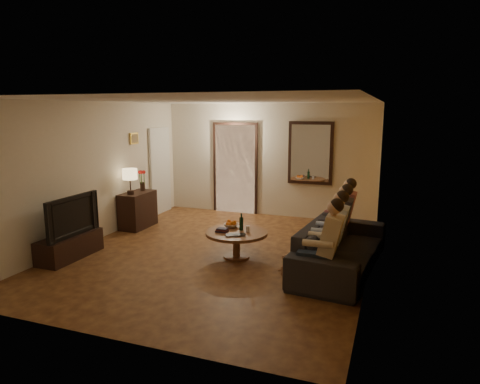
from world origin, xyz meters
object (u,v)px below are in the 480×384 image
(sofa, at_px, (341,246))
(bowl, at_px, (231,225))
(table_lamp, at_px, (130,181))
(coffee_table, at_px, (237,244))
(wine_bottle, at_px, (241,221))
(person_b, at_px, (332,237))
(tv, at_px, (68,216))
(person_d, at_px, (342,218))
(person_c, at_px, (338,226))
(dog, at_px, (299,260))
(dresser, at_px, (138,210))
(laptop, at_px, (236,236))
(person_a, at_px, (326,249))
(tv_stand, at_px, (70,246))

(sofa, relative_size, bowl, 9.70)
(table_lamp, distance_m, coffee_table, 2.87)
(wine_bottle, bearing_deg, person_b, -12.59)
(tv, distance_m, wine_bottle, 2.88)
(person_d, bearing_deg, person_c, -90.00)
(bowl, bearing_deg, dog, -28.94)
(person_c, relative_size, wine_bottle, 3.87)
(dresser, bearing_deg, tv, -90.00)
(dog, height_order, bowl, dog)
(sofa, bearing_deg, laptop, 107.89)
(dresser, height_order, coffee_table, dresser)
(person_a, distance_m, person_d, 1.80)
(sofa, xyz_separation_m, wine_bottle, (-1.66, 0.05, 0.24))
(person_c, bearing_deg, table_lamp, 173.47)
(tv, relative_size, person_d, 0.97)
(person_a, relative_size, person_c, 1.00)
(tv, bearing_deg, coffee_table, -69.61)
(tv, bearing_deg, dresser, 0.00)
(coffee_table, bearing_deg, person_c, 12.28)
(sofa, distance_m, person_b, 0.39)
(tv_stand, distance_m, tv, 0.53)
(person_a, bearing_deg, sofa, 83.66)
(sofa, xyz_separation_m, bowl, (-1.89, 0.17, 0.11))
(table_lamp, bearing_deg, person_a, -21.69)
(tv_stand, height_order, laptop, laptop)
(dresser, xyz_separation_m, sofa, (4.34, -1.00, -0.01))
(wine_bottle, bearing_deg, dresser, 160.33)
(person_a, bearing_deg, dresser, 155.79)
(bowl, bearing_deg, person_c, 4.18)
(bowl, bearing_deg, tv_stand, -153.94)
(person_c, bearing_deg, person_d, 90.00)
(tv_stand, xyz_separation_m, bowl, (2.44, 1.20, 0.29))
(person_b, bearing_deg, sofa, 71.57)
(person_d, height_order, dog, person_d)
(dog, distance_m, wine_bottle, 1.33)
(tv_stand, relative_size, tv, 1.00)
(dresser, bearing_deg, person_b, -17.12)
(person_d, relative_size, laptop, 3.65)
(person_c, bearing_deg, wine_bottle, -170.87)
(person_d, height_order, bowl, person_d)
(bowl, distance_m, laptop, 0.57)
(tv_stand, distance_m, person_c, 4.46)
(laptop, bearing_deg, dog, -44.97)
(sofa, height_order, dog, sofa)
(wine_bottle, bearing_deg, table_lamp, 164.62)
(bowl, distance_m, wine_bottle, 0.29)
(person_c, bearing_deg, laptop, -157.35)
(tv_stand, relative_size, person_d, 0.98)
(dresser, bearing_deg, person_a, -24.21)
(sofa, distance_m, wine_bottle, 1.68)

